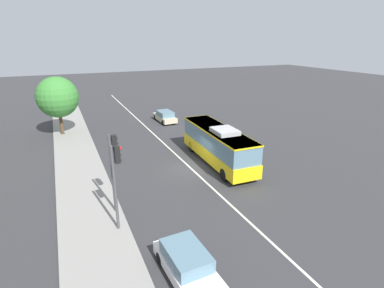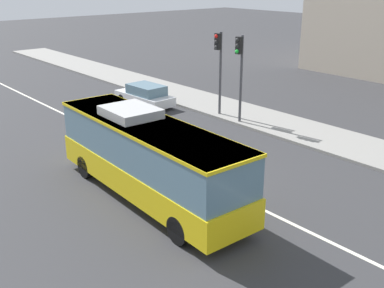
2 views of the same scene
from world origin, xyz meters
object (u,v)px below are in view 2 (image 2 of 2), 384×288
(transit_bus, at_px, (148,155))
(sedan_white, at_px, (145,95))
(traffic_light_near_corner, at_px, (240,64))
(traffic_light_mid_block, at_px, (219,60))

(transit_bus, xyz_separation_m, sedan_white, (-11.40, 7.80, -1.09))
(traffic_light_near_corner, height_order, traffic_light_mid_block, same)
(transit_bus, height_order, traffic_light_mid_block, traffic_light_mid_block)
(traffic_light_near_corner, bearing_deg, transit_bus, 21.77)
(traffic_light_near_corner, relative_size, traffic_light_mid_block, 1.00)
(sedan_white, height_order, traffic_light_mid_block, traffic_light_mid_block)
(sedan_white, relative_size, traffic_light_mid_block, 0.88)
(sedan_white, bearing_deg, transit_bus, 143.09)
(sedan_white, xyz_separation_m, traffic_light_near_corner, (6.94, 1.83, 2.84))
(sedan_white, xyz_separation_m, traffic_light_mid_block, (4.99, 2.05, 2.84))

